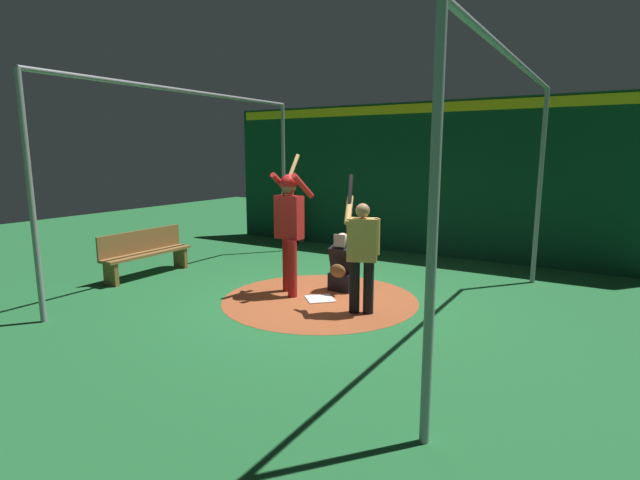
# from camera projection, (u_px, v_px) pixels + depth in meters

# --- Properties ---
(ground_plane) EXTENTS (25.81, 25.81, 0.00)m
(ground_plane) POSITION_uv_depth(u_px,v_px,m) (320.00, 299.00, 7.66)
(ground_plane) COLOR #216633
(dirt_circle) EXTENTS (3.07, 3.07, 0.01)m
(dirt_circle) POSITION_uv_depth(u_px,v_px,m) (320.00, 299.00, 7.66)
(dirt_circle) COLOR #9E4C28
(dirt_circle) RESTS_ON ground
(home_plate) EXTENTS (0.59, 0.59, 0.01)m
(home_plate) POSITION_uv_depth(u_px,v_px,m) (320.00, 299.00, 7.66)
(home_plate) COLOR white
(home_plate) RESTS_ON dirt_circle
(batter) EXTENTS (0.68, 0.49, 2.25)m
(batter) POSITION_uv_depth(u_px,v_px,m) (289.00, 221.00, 7.76)
(batter) COLOR maroon
(batter) RESTS_ON ground
(catcher) EXTENTS (0.58, 0.40, 0.98)m
(catcher) POSITION_uv_depth(u_px,v_px,m) (343.00, 268.00, 8.10)
(catcher) COLOR black
(catcher) RESTS_ON ground
(visitor) EXTENTS (0.52, 0.61, 1.97)m
(visitor) POSITION_uv_depth(u_px,v_px,m) (362.00, 250.00, 6.86)
(visitor) COLOR black
(visitor) RESTS_ON ground
(back_wall) EXTENTS (0.22, 9.81, 3.37)m
(back_wall) POSITION_uv_depth(u_px,v_px,m) (418.00, 179.00, 10.92)
(back_wall) COLOR #0C3D26
(back_wall) RESTS_ON ground
(cage_frame) EXTENTS (5.74, 5.47, 3.35)m
(cage_frame) POSITION_uv_depth(u_px,v_px,m) (320.00, 150.00, 7.25)
(cage_frame) COLOR gray
(cage_frame) RESTS_ON ground
(bat_rack) EXTENTS (0.82, 0.21, 1.05)m
(bat_rack) POSITION_uv_depth(u_px,v_px,m) (298.00, 223.00, 12.50)
(bat_rack) COLOR olive
(bat_rack) RESTS_ON ground
(bench) EXTENTS (1.82, 0.36, 0.85)m
(bench) POSITION_uv_depth(u_px,v_px,m) (145.00, 252.00, 9.07)
(bench) COLOR olive
(bench) RESTS_ON ground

